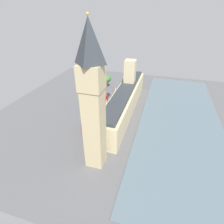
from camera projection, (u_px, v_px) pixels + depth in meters
ground_plane at (121, 111)px, 110.96m from camera, size 144.44×144.44×0.00m
river_thames at (180, 119)px, 102.26m from camera, size 43.35×130.00×0.25m
parliament_building at (125, 99)px, 107.60m from camera, size 11.76×74.44×28.03m
clock_tower at (93, 101)px, 60.44m from camera, size 7.77×7.77×54.62m
car_yellow_cab_opposite_hall at (116, 90)px, 135.77m from camera, size 1.99×4.79×1.74m
car_blue_kerbside at (108, 95)px, 128.82m from camera, size 1.95×4.33×1.74m
double_decker_bus_near_tower at (103, 101)px, 117.08m from camera, size 2.91×10.57×4.75m
car_dark_green_far_end at (98, 112)px, 107.60m from camera, size 1.87×4.49×1.74m
car_black_corner at (96, 118)px, 102.24m from camera, size 2.10×4.51×1.74m
double_decker_bus_trailing at (88, 125)px, 93.38m from camera, size 2.80×10.54×4.75m
pedestrian_under_trees at (91, 138)px, 86.97m from camera, size 0.62×0.69×1.66m
pedestrian_by_river_gate at (98, 127)px, 94.99m from camera, size 0.60×0.49×1.72m
plane_tree_midblock at (107, 79)px, 139.01m from camera, size 6.82×6.82×10.10m
plane_tree_leading at (88, 97)px, 111.06m from camera, size 5.51×5.51×9.73m
street_lamp_slot_10 at (86, 105)px, 107.53m from camera, size 0.56×0.56×7.02m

